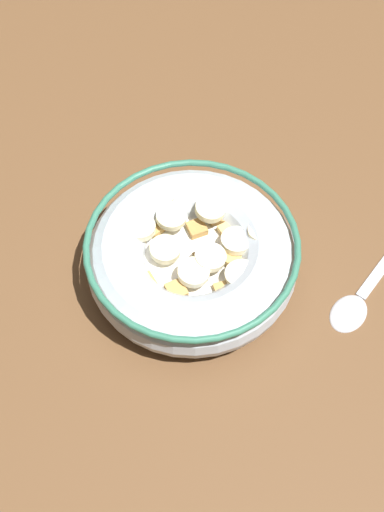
{
  "coord_description": "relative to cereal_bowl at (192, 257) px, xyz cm",
  "views": [
    {
      "loc": [
        16.54,
        -26.42,
        52.19
      ],
      "look_at": [
        0.0,
        0.0,
        3.0
      ],
      "focal_mm": 46.33,
      "sensor_mm": 36.0,
      "label": 1
    }
  ],
  "objects": [
    {
      "name": "cereal_bowl",
      "position": [
        0.0,
        0.0,
        0.0
      ],
      "size": [
        18.78,
        18.78,
        5.24
      ],
      "color": "#B2BCC6",
      "rests_on": "ground_plane"
    },
    {
      "name": "spoon",
      "position": [
        14.27,
        6.49,
        -2.49
      ],
      "size": [
        3.77,
        17.23,
        0.8
      ],
      "color": "#B7B7BC",
      "rests_on": "ground_plane"
    },
    {
      "name": "ground_plane",
      "position": [
        0.01,
        -0.04,
        -3.82
      ],
      "size": [
        139.7,
        139.7,
        2.0
      ],
      "primitive_type": "cube",
      "color": "brown"
    }
  ]
}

